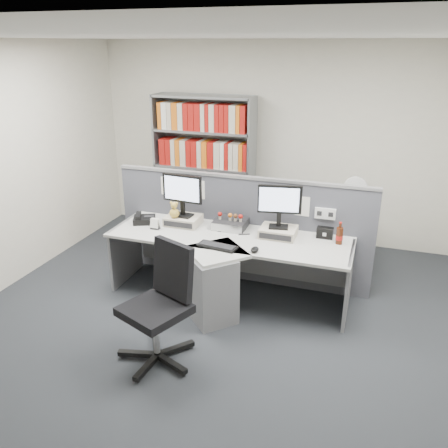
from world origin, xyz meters
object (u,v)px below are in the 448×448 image
(desk, at_px, (222,267))
(monitor_left, at_px, (182,192))
(desk_fan, at_px, (355,191))
(desk_phone, at_px, (144,219))
(filing_cabinet, at_px, (350,241))
(monitor_right, at_px, (280,203))
(cola_bottle, at_px, (339,236))
(shelving_unit, at_px, (204,169))
(desk_calendar, at_px, (155,224))
(keyboard, at_px, (217,246))
(desktop_pc, at_px, (231,224))
(speaker, at_px, (325,233))
(mouse, at_px, (255,250))
(office_chair, at_px, (162,301))

(desk, height_order, monitor_left, monitor_left)
(desk_fan, bearing_deg, desk_phone, -153.87)
(monitor_left, height_order, filing_cabinet, monitor_left)
(monitor_right, bearing_deg, cola_bottle, 0.75)
(monitor_left, xyz_separation_m, shelving_unit, (-0.30, 1.47, -0.13))
(desk_calendar, bearing_deg, keyboard, -17.23)
(desk, height_order, keyboard, keyboard)
(desktop_pc, relative_size, desk_phone, 1.14)
(desk_phone, xyz_separation_m, cola_bottle, (2.19, 0.10, 0.05))
(monitor_left, xyz_separation_m, filing_cabinet, (1.80, 1.02, -0.76))
(keyboard, bearing_deg, monitor_left, 140.33)
(desk_calendar, relative_size, desk_fan, 0.26)
(desk_phone, relative_size, desk_calendar, 2.56)
(desktop_pc, xyz_separation_m, desk_calendar, (-0.78, -0.30, 0.01))
(desk_phone, bearing_deg, keyboard, -20.76)
(desk_phone, xyz_separation_m, speaker, (2.03, 0.21, 0.02))
(mouse, relative_size, desk_fan, 0.26)
(desk, xyz_separation_m, speaker, (0.98, 0.50, 0.32))
(office_chair, bearing_deg, filing_cabinet, 59.39)
(monitor_right, bearing_deg, office_chair, -117.44)
(keyboard, xyz_separation_m, desk_calendar, (-0.82, 0.25, 0.04))
(desk_phone, height_order, cola_bottle, cola_bottle)
(monitor_left, height_order, monitor_right, monitor_left)
(mouse, relative_size, filing_cabinet, 0.17)
(desk_fan, bearing_deg, desk_calendar, -148.66)
(shelving_unit, bearing_deg, monitor_right, -46.32)
(desktop_pc, bearing_deg, desk_calendar, -158.99)
(desk, height_order, speaker, speaker)
(speaker, height_order, office_chair, office_chair)
(mouse, xyz_separation_m, office_chair, (-0.58, -0.92, -0.18))
(desk, bearing_deg, desk_phone, 164.42)
(speaker, bearing_deg, cola_bottle, -35.00)
(cola_bottle, bearing_deg, office_chair, -134.26)
(mouse, height_order, office_chair, office_chair)
(desktop_pc, height_order, mouse, desktop_pc)
(desk_phone, xyz_separation_m, desk_calendar, (0.21, -0.14, 0.01))
(speaker, distance_m, filing_cabinet, 1.02)
(desktop_pc, xyz_separation_m, keyboard, (0.04, -0.56, -0.03))
(monitor_right, bearing_deg, speaker, 13.92)
(keyboard, bearing_deg, desk, 78.76)
(keyboard, distance_m, speaker, 1.16)
(desktop_pc, distance_m, mouse, 0.68)
(desk_calendar, xyz_separation_m, shelving_unit, (-0.06, 1.69, 0.20))
(desk, height_order, desk_phone, desk_phone)
(monitor_left, relative_size, desktop_pc, 1.36)
(desk, xyz_separation_m, filing_cabinet, (1.20, 1.40, -0.11))
(monitor_right, height_order, keyboard, monitor_right)
(desk, distance_m, desk_calendar, 0.91)
(desk_phone, relative_size, speaker, 1.80)
(mouse, relative_size, office_chair, 0.12)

